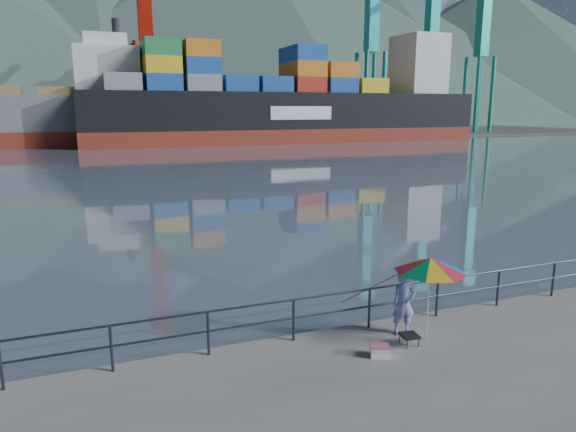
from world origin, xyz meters
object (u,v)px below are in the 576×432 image
object	(u,v)px
fisherman	(404,303)
cooler_bag	(380,352)
container_ship	(298,104)
bulk_carrier	(11,116)
beach_umbrella	(430,265)

from	to	relation	value
fisherman	cooler_bag	world-z (taller)	fisherman
container_ship	bulk_carrier	bearing A→B (deg)	175.10
cooler_bag	bulk_carrier	distance (m)	75.66
beach_umbrella	cooler_bag	bearing A→B (deg)	-166.67
beach_umbrella	container_ship	distance (m)	74.47
fisherman	container_ship	xyz separation A→B (m)	(25.55, 69.48, 5.03)
beach_umbrella	cooler_bag	xyz separation A→B (m)	(-1.45, -0.34, -1.71)
fisherman	cooler_bag	size ratio (longest dim) A/B	3.85
bulk_carrier	cooler_bag	bearing A→B (deg)	-78.07
beach_umbrella	container_ship	xyz separation A→B (m)	(25.22, 69.95, 3.98)
beach_umbrella	bulk_carrier	bearing A→B (deg)	103.06
fisherman	beach_umbrella	xyz separation A→B (m)	(0.33, -0.47, 1.05)
beach_umbrella	container_ship	world-z (taller)	container_ship
bulk_carrier	container_ship	size ratio (longest dim) A/B	0.74
fisherman	cooler_bag	distance (m)	1.53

